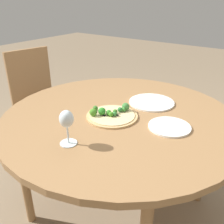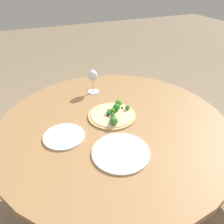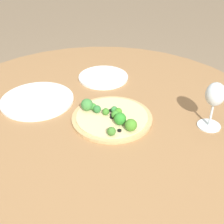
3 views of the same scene
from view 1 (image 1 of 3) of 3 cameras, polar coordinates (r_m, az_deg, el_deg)
name	(u,v)px [view 1 (image 1 of 3)]	position (r m, az deg, el deg)	size (l,w,h in m)	color
ground_plane	(118,208)	(1.84, 1.48, -21.16)	(12.00, 12.00, 0.00)	#847056
dining_table	(120,123)	(1.43, 1.78, -2.47)	(1.31, 1.31, 0.72)	olive
chair	(39,100)	(2.28, -16.41, 2.56)	(0.47, 0.47, 0.91)	#997047
pizza	(111,114)	(1.37, -0.14, -0.56)	(0.28, 0.28, 0.06)	tan
wine_glass	(67,121)	(1.10, -10.33, -2.01)	(0.08, 0.08, 0.17)	silver
plate_near	(152,102)	(1.56, 9.04, 2.21)	(0.28, 0.28, 0.01)	white
plate_far	(169,127)	(1.29, 13.00, -3.28)	(0.21, 0.21, 0.01)	white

